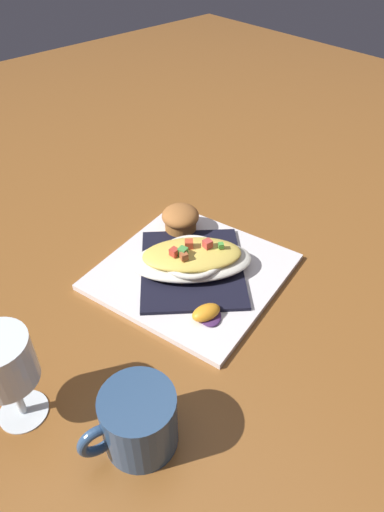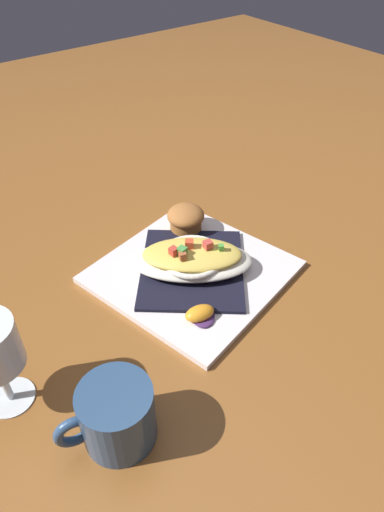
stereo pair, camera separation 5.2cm
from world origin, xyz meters
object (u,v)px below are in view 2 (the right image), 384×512
at_px(gratin_dish, 192,258).
at_px(square_plate, 192,272).
at_px(muffin, 186,219).
at_px(coffee_mug, 117,418).
at_px(orange_garnish, 201,314).

bearing_deg(gratin_dish, square_plate, -73.98).
relative_size(square_plate, muffin, 4.13).
bearing_deg(muffin, square_plate, 148.62).
bearing_deg(coffee_mug, square_plate, -54.35).
bearing_deg(muffin, gratin_dish, 148.60).
bearing_deg(square_plate, coffee_mug, 125.65).
bearing_deg(gratin_dish, muffin, -31.40).
xyz_separation_m(square_plate, orange_garnish, (-0.10, 0.06, 0.01)).
relative_size(muffin, coffee_mug, 0.57).
bearing_deg(gratin_dish, orange_garnish, 149.39).
xyz_separation_m(muffin, orange_garnish, (-0.19, 0.11, -0.02)).
relative_size(square_plate, gratin_dish, 1.26).
relative_size(square_plate, orange_garnish, 4.74).
xyz_separation_m(square_plate, muffin, (0.09, -0.06, 0.03)).
relative_size(square_plate, coffee_mug, 2.37).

